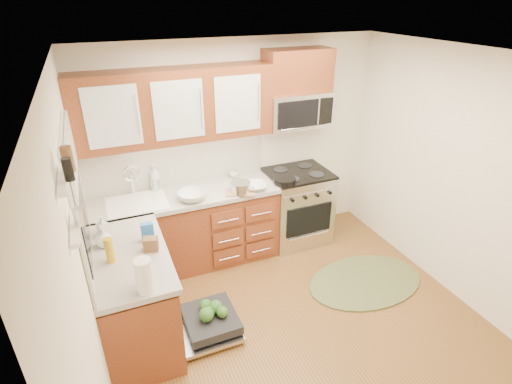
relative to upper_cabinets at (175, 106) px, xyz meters
name	(u,v)px	position (x,y,z in m)	size (l,w,h in m)	color
floor	(301,327)	(0.73, -1.57, -1.88)	(3.50, 3.50, 0.00)	brown
ceiling	(320,60)	(0.73, -1.57, 0.62)	(3.50, 3.50, 0.00)	white
wall_back	(237,148)	(0.73, 0.18, -0.62)	(3.50, 0.04, 2.50)	white
wall_left	(84,266)	(-1.02, -1.57, -0.62)	(0.04, 3.50, 2.50)	white
wall_right	(465,182)	(2.48, -1.57, -0.62)	(0.04, 3.50, 2.50)	white
base_cabinet_back	(189,232)	(0.00, -0.12, -1.45)	(2.05, 0.60, 0.85)	#592214
base_cabinet_left	(135,299)	(-0.72, -1.05, -1.45)	(0.60, 1.25, 0.85)	#592214
countertop_back	(186,196)	(0.00, -0.14, -0.97)	(2.07, 0.64, 0.05)	#AEA89F
countertop_left	(129,256)	(-0.71, -1.05, -0.97)	(0.64, 1.27, 0.05)	#AEA89F
backsplash_back	(177,160)	(0.00, 0.16, -0.67)	(2.05, 0.02, 0.57)	#B0AD9E
backsplash_left	(85,232)	(-1.01, -1.05, -0.67)	(0.02, 1.25, 0.57)	#B0AD9E
upper_cabinets	(175,106)	(0.00, 0.00, 0.00)	(2.05, 0.35, 0.75)	#592214
cabinet_over_mw	(297,70)	(1.41, 0.00, 0.26)	(0.76, 0.35, 0.47)	#592214
range	(297,206)	(1.41, -0.15, -1.40)	(0.76, 0.64, 0.95)	silver
microwave	(297,109)	(1.41, -0.02, -0.18)	(0.76, 0.38, 0.40)	silver
sink	(139,213)	(-0.52, -0.16, -1.07)	(0.62, 0.50, 0.26)	white
dishwasher	(207,324)	(-0.13, -1.27, -1.77)	(0.70, 0.60, 0.20)	silver
window	(77,196)	(-1.01, -1.07, -0.32)	(0.03, 1.05, 1.05)	white
window_blind	(71,154)	(-0.98, -1.07, 0.00)	(0.02, 0.96, 0.40)	white
shelf_upper	(63,179)	(-0.99, -1.92, 0.17)	(0.04, 0.40, 0.03)	white
shelf_lower	(75,228)	(-0.99, -1.92, -0.12)	(0.04, 0.40, 0.03)	white
rug	(365,281)	(1.71, -1.25, -1.86)	(1.35, 0.88, 0.02)	#5C673B
skillet	(284,180)	(1.12, -0.33, -0.90)	(0.26, 0.26, 0.05)	black
stock_pot	(241,188)	(0.57, -0.35, -0.88)	(0.22, 0.22, 0.13)	silver
cutting_board	(241,192)	(0.57, -0.35, -0.94)	(0.31, 0.20, 0.02)	tan
canister	(156,185)	(-0.27, 0.07, -0.88)	(0.09, 0.09, 0.14)	silver
paper_towel_roll	(144,276)	(-0.65, -1.59, -0.81)	(0.13, 0.13, 0.28)	white
mustard_bottle	(110,250)	(-0.86, -1.12, -0.84)	(0.07, 0.07, 0.22)	gold
red_bottle	(144,273)	(-0.64, -1.54, -0.83)	(0.06, 0.06, 0.24)	#B30E11
wooden_box	(151,244)	(-0.52, -1.08, -0.89)	(0.12, 0.09, 0.12)	brown
blue_carton	(147,232)	(-0.52, -0.91, -0.86)	(0.11, 0.07, 0.17)	#2767B7
bowl_a	(254,187)	(0.75, -0.32, -0.92)	(0.27, 0.27, 0.07)	#999999
bowl_b	(192,196)	(0.04, -0.31, -0.90)	(0.31, 0.31, 0.10)	#999999
cup	(234,174)	(0.65, 0.07, -0.91)	(0.11, 0.11, 0.09)	#999999
soap_bottle_a	(155,177)	(-0.27, 0.10, -0.80)	(0.11, 0.12, 0.30)	#999999
soap_bottle_b	(102,226)	(-0.89, -0.67, -0.85)	(0.09, 0.09, 0.19)	#999999
soap_bottle_c	(103,237)	(-0.90, -0.86, -0.86)	(0.14, 0.14, 0.18)	#999999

